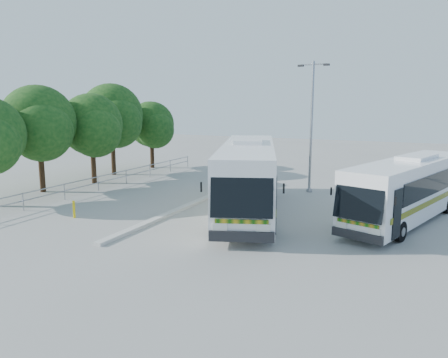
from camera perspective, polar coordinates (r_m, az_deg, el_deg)
The scene contains 11 objects.
ground at distance 22.41m, azimuth -1.57°, elevation -5.12°, with size 100.00×100.00×0.00m, color gray.
kerb_divider at distance 25.16m, azimuth -4.22°, elevation -3.28°, with size 0.40×16.00×0.15m, color #B2B2AD.
railing at distance 30.97m, azimuth -14.92°, elevation 0.18°, with size 0.06×22.00×1.00m.
tree_far_b at distance 30.66m, azimuth -23.00°, elevation 6.83°, with size 5.33×5.03×6.96m.
tree_far_c at distance 32.81m, azimuth -16.83°, elevation 6.81°, with size 4.97×4.69×6.49m.
tree_far_d at distance 36.37m, azimuth -14.38°, elevation 8.08°, with size 5.62×5.30×7.33m.
tree_far_e at distance 39.60m, azimuth -9.40°, elevation 7.04°, with size 4.54×4.28×5.92m.
coach_main at distance 23.41m, azimuth 3.12°, elevation 0.51°, with size 6.87×13.19×3.63m.
coach_adjacent at distance 23.30m, azimuth 22.91°, elevation -1.11°, with size 5.38×11.14×3.05m.
lamppost at distance 28.85m, azimuth 11.36°, elevation 7.41°, with size 2.06×0.36×8.40m.
bollard at distance 23.60m, azimuth -19.01°, elevation -3.77°, with size 0.13×0.13×0.90m, color yellow.
Camera 1 is at (9.72, -19.33, 5.85)m, focal length 35.00 mm.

